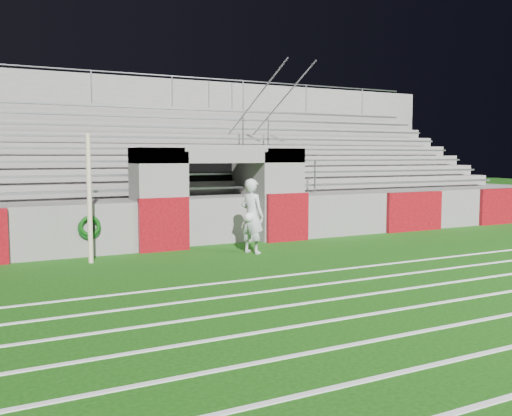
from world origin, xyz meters
TOP-DOWN VIEW (x-y plane):
  - ground at (0.00, 0.00)m, footprint 90.00×90.00m
  - field_post at (-3.76, 2.22)m, footprint 0.11×0.11m
  - field_markings at (0.00, -5.00)m, footprint 28.00×8.09m
  - stadium_structure at (0.00, 7.97)m, footprint 26.00×8.48m
  - goalkeeper_with_ball at (0.02, 1.68)m, footprint 0.67×0.79m
  - hose_coil at (-3.63, 2.93)m, footprint 0.55×0.15m

SIDE VIEW (x-z plane):
  - ground at x=0.00m, z-range 0.00..0.00m
  - field_markings at x=0.00m, z-range 0.00..0.01m
  - hose_coil at x=-3.63m, z-range 0.43..1.01m
  - goalkeeper_with_ball at x=0.02m, z-range 0.00..1.84m
  - field_post at x=-3.76m, z-range 0.00..2.88m
  - stadium_structure at x=0.00m, z-range -1.22..4.20m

